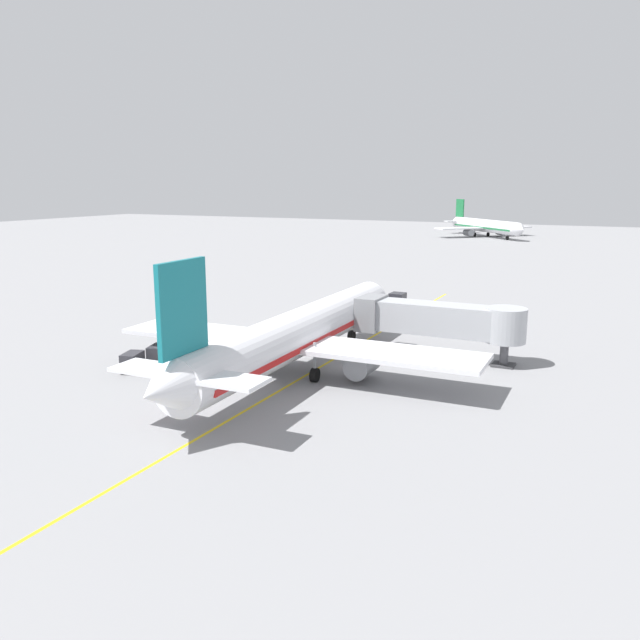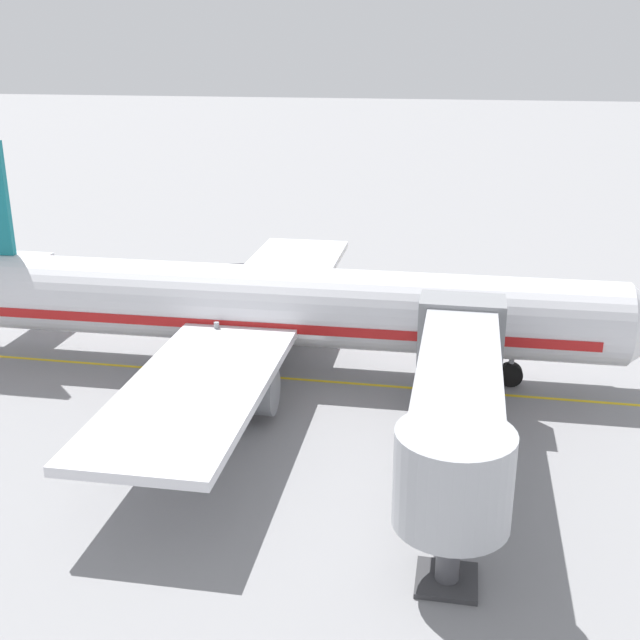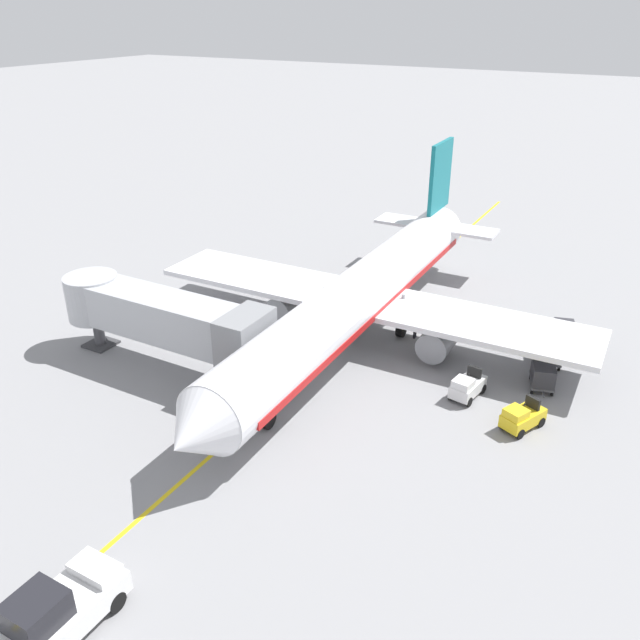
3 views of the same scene
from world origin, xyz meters
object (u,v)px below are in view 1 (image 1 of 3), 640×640
baggage_cart_second_in_train (158,353)px  baggage_cart_third_in_train (132,360)px  baggage_cart_front (179,344)px  baggage_tug_lead (232,343)px  baggage_tug_trailing (211,336)px  jet_bridge (439,319)px  ground_crew_loader (211,366)px  distant_taxiing_airliner (485,226)px  pushback_tractor (395,305)px  parked_airliner (298,334)px  ground_crew_wing_walker (251,362)px

baggage_cart_second_in_train → baggage_cart_third_in_train: size_ratio=1.00×
baggage_cart_front → baggage_cart_third_in_train: (-0.08, -5.91, 0.00)m
baggage_tug_lead → baggage_tug_trailing: same height
jet_bridge → ground_crew_loader: size_ratio=8.60×
baggage_tug_lead → distant_taxiing_airliner: size_ratio=0.09×
baggage_tug_trailing → baggage_cart_third_in_train: size_ratio=0.93×
pushback_tractor → baggage_tug_lead: bearing=-109.4°
parked_airliner → baggage_tug_trailing: parked_airliner is taller
parked_airliner → baggage_tug_lead: (-8.49, 3.43, -2.47)m
baggage_cart_second_in_train → distant_taxiing_airliner: distant_taxiing_airliner is taller
parked_airliner → pushback_tractor: size_ratio=8.45×
parked_airliner → jet_bridge: parked_airliner is taller
parked_airliner → baggage_cart_front: 12.21m
baggage_cart_front → ground_crew_loader: (6.63, -4.61, 0.00)m
ground_crew_loader → jet_bridge: bearing=43.3°
pushback_tractor → ground_crew_wing_walker: (-2.46, -27.51, -0.15)m
parked_airliner → baggage_tug_trailing: (-11.96, 4.98, -2.47)m
ground_crew_wing_walker → distant_taxiing_airliner: (-11.04, 142.31, 2.07)m
baggage_tug_lead → baggage_cart_second_in_train: 7.09m
pushback_tractor → baggage_cart_third_in_train: size_ratio=1.48×
ground_crew_wing_walker → ground_crew_loader: bearing=-133.7°
pushback_tractor → ground_crew_wing_walker: pushback_tractor is taller
pushback_tractor → baggage_cart_second_in_train: pushback_tractor is taller
jet_bridge → baggage_cart_front: size_ratio=4.88×
pushback_tractor → baggage_cart_second_in_train: (-11.07, -28.34, -0.15)m
baggage_cart_third_in_train → distant_taxiing_airliner: 145.97m
baggage_cart_front → baggage_cart_third_in_train: size_ratio=1.00×
parked_airliner → distant_taxiing_airliner: parked_airliner is taller
parked_airliner → baggage_cart_front: size_ratio=12.52×
pushback_tractor → distant_taxiing_airliner: bearing=96.7°
pushback_tractor → jet_bridge: bearing=-59.6°
baggage_tug_trailing → distant_taxiing_airliner: distant_taxiing_airliner is taller
jet_bridge → ground_crew_loader: (-14.27, -13.44, -2.50)m
pushback_tractor → baggage_cart_front: bearing=-114.1°
baggage_tug_lead → baggage_cart_front: 4.73m
baggage_cart_third_in_train → ground_crew_wing_walker: bearing=22.1°
baggage_cart_second_in_train → distant_taxiing_airliner: 143.18m
baggage_tug_lead → baggage_cart_third_in_train: 9.76m
baggage_tug_trailing → baggage_cart_front: 4.72m
baggage_cart_third_in_train → ground_crew_wing_walker: ground_crew_wing_walker is taller
baggage_tug_trailing → ground_crew_loader: (6.59, -9.32, 0.24)m
baggage_cart_second_in_train → ground_crew_loader: size_ratio=1.76×
baggage_cart_second_in_train → ground_crew_wing_walker: (8.62, 0.84, 0.00)m
ground_crew_wing_walker → baggage_tug_trailing: bearing=141.5°
parked_airliner → pushback_tractor: bearing=91.6°
ground_crew_wing_walker → jet_bridge: bearing=42.7°
baggage_tug_trailing → ground_crew_loader: bearing=-54.7°
baggage_cart_third_in_train → distant_taxiing_airliner: size_ratio=0.11×
ground_crew_loader → baggage_cart_third_in_train: bearing=-169.0°
ground_crew_loader → distant_taxiing_airliner: bearing=93.5°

